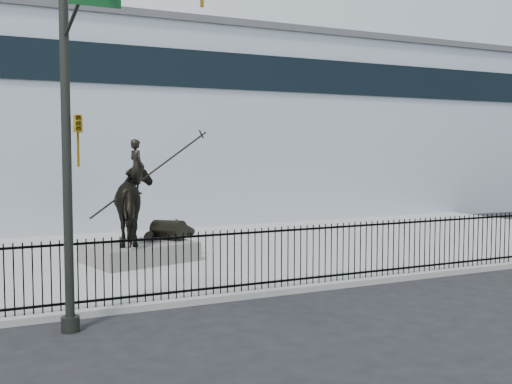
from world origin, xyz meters
name	(u,v)px	position (x,y,z in m)	size (l,w,h in m)	color
ground	(372,296)	(0.00, 0.00, 0.00)	(120.00, 120.00, 0.00)	black
plaza	(251,250)	(0.00, 7.00, 0.07)	(30.00, 12.00, 0.15)	gray
building	(149,132)	(0.00, 20.00, 4.50)	(44.00, 14.00, 9.00)	silver
picket_fence	(344,251)	(0.00, 1.25, 0.90)	(22.10, 0.10, 1.50)	black
statue_plinth	(140,252)	(-4.12, 6.06, 0.43)	(3.03, 2.09, 0.57)	#615F59
equestrian_statue	(141,204)	(-4.06, 6.07, 1.91)	(3.78, 2.84, 3.30)	black
traffic_signal_left	(87,122)	(-6.75, -0.62, 4.03)	(1.52, 4.84, 7.00)	black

